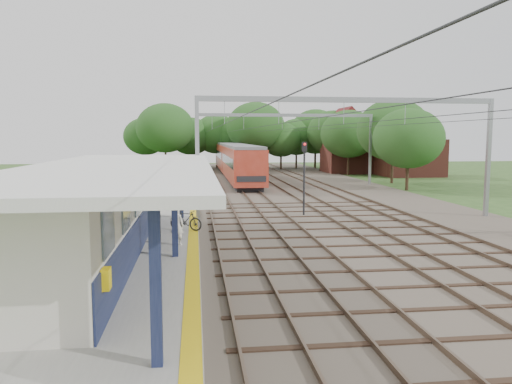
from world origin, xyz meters
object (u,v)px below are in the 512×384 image
train (234,159)px  person (177,226)px  bicycle (186,220)px  signal_post (304,169)px

train → person: bearing=-97.9°
train → bicycle: bearing=-98.1°
person → bicycle: (0.31, 3.14, -0.29)m
bicycle → train: bearing=17.9°
bicycle → train: 36.08m
bicycle → signal_post: size_ratio=0.37×
signal_post → train: bearing=110.6°
person → train: bearing=-78.9°
bicycle → signal_post: (6.95, 5.56, 2.01)m
person → train: size_ratio=0.04×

